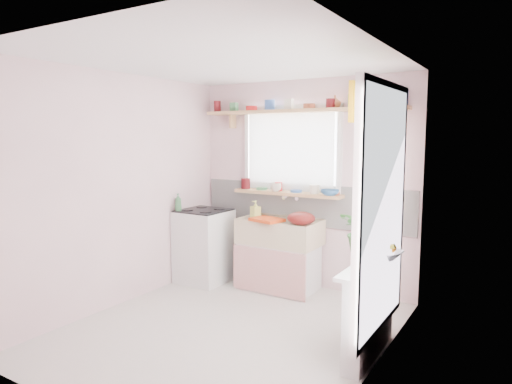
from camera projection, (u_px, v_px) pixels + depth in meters
The scene contains 19 objects.
room at pixel (330, 182), 4.55m from camera, with size 3.20×3.20×3.20m.
sink_unit at pixel (279, 253), 5.46m from camera, with size 0.95×0.65×1.11m.
cooker at pixel (204, 245), 5.74m from camera, with size 0.58×0.58×0.93m.
radiator_ledge at pixel (369, 310), 3.78m from camera, with size 0.22×0.95×0.78m.
windowsill at pixel (287, 193), 5.53m from camera, with size 1.40×0.22×0.04m, color tan.
pine_shelf at pixel (299, 111), 5.32m from camera, with size 2.52×0.24×0.04m, color tan.
shelf_crockery at pixel (297, 105), 5.32m from camera, with size 2.47×0.11×0.12m.
sill_crockery at pixel (284, 187), 5.54m from camera, with size 1.35×0.11×0.12m.
dish_tray at pixel (267, 220), 5.27m from camera, with size 0.35×0.27×0.04m, color #EA4714.
colander at pixel (301, 218), 5.06m from camera, with size 0.32×0.32×0.14m, color #621310.
jade_plant at pixel (367, 231), 3.89m from camera, with size 0.45×0.39×0.50m, color #2E6528.
fruit_bowl at pixel (384, 255), 3.93m from camera, with size 0.31×0.31×0.08m, color white.
herb_pot at pixel (364, 261), 3.47m from camera, with size 0.11×0.08×0.21m, color #2D7133.
soap_bottle_sink at pixel (255, 209), 5.45m from camera, with size 0.10×0.10×0.21m, color #CED45E.
sill_cup at pixel (276, 187), 5.53m from camera, with size 0.13×0.13×0.10m, color beige.
sill_bowl at pixel (330, 193), 5.17m from camera, with size 0.21×0.21×0.07m, color #2D6094.
shelf_vase at pixel (335, 102), 5.14m from camera, with size 0.14×0.14×0.15m, color #B05F36.
cooker_bottle at pixel (178, 202), 5.60m from camera, with size 0.08×0.08×0.21m, color #3B7747.
fruit at pixel (385, 248), 3.92m from camera, with size 0.20×0.14×0.10m.
Camera 1 is at (2.40, -3.39, 1.83)m, focal length 32.00 mm.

